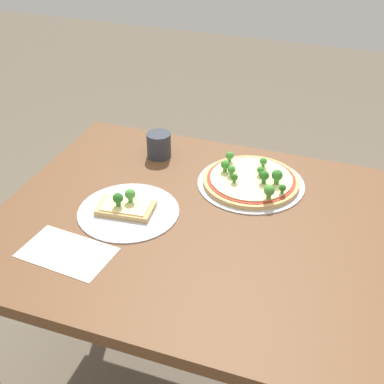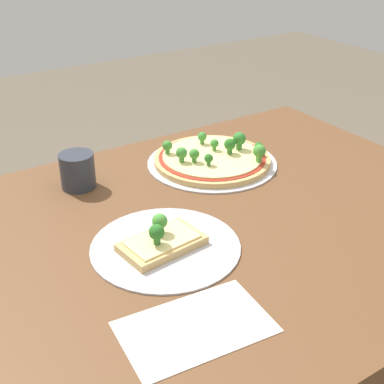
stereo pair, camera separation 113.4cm
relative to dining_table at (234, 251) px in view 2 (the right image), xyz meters
name	(u,v)px [view 2 (the right image)]	position (x,y,z in m)	size (l,w,h in m)	color
dining_table	(234,251)	(0.00, 0.00, 0.00)	(1.13, 0.93, 0.76)	brown
pizza_tray_whole	(213,158)	(0.10, 0.24, 0.11)	(0.34, 0.34, 0.07)	#B7B7BC
pizza_tray_slice	(163,244)	(-0.20, -0.03, 0.11)	(0.30, 0.30, 0.07)	#B7B7BC
drinking_cup	(77,171)	(-0.24, 0.30, 0.14)	(0.08, 0.08, 0.08)	#2D333D
paper_menu	(195,327)	(-0.27, -0.25, 0.10)	(0.24, 0.15, 0.00)	silver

